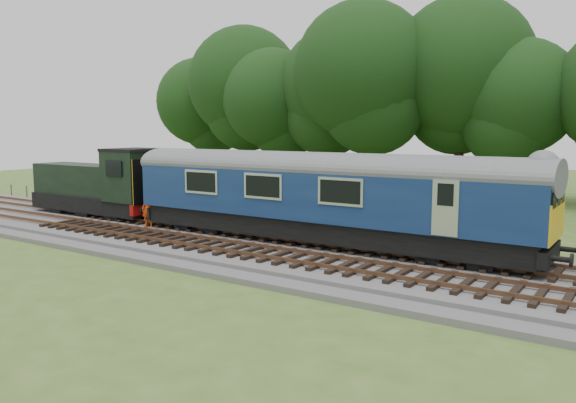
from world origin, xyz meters
The scene contains 9 objects.
ground centered at (0.00, 0.00, 0.00)m, with size 120.00×120.00×0.00m, color #426224.
ballast centered at (0.00, 0.00, 0.17)m, with size 70.00×7.00×0.35m, color #4C4C4F.
track_north centered at (0.00, 1.40, 0.42)m, with size 67.20×2.40×0.21m.
track_south centered at (0.00, -1.60, 0.42)m, with size 67.20×2.40×0.21m.
fence centered at (0.00, 4.50, 0.00)m, with size 64.00×0.12×1.00m, color #6B6054, non-canonical shape.
tree_line centered at (0.00, 22.00, 0.00)m, with size 70.00×8.00×18.00m, color black, non-canonical shape.
dmu_railcar centered at (-3.53, 1.40, 2.61)m, with size 18.05×2.86×3.88m.
shunter_loco centered at (-17.45, 1.40, 1.97)m, with size 8.91×2.60×3.38m.
worker centered at (-12.43, 0.18, 1.21)m, with size 0.63×0.41×1.73m, color #F03F0C.
Camera 1 is at (8.28, -18.37, 5.08)m, focal length 35.00 mm.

